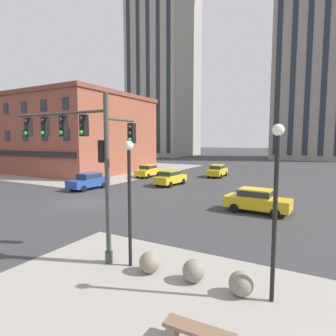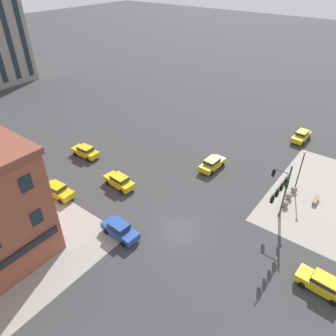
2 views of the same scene
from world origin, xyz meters
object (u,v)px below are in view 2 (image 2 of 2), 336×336
at_px(car_main_northbound_near, 302,135).
at_px(car_parked_curb, 120,229).
at_px(car_cross_eastbound, 323,283).
at_px(car_main_mid, 57,190).
at_px(car_cross_westbound, 119,181).
at_px(street_lamp_corner_near, 286,189).
at_px(bench_near_signal, 316,200).
at_px(bollard_sphere_curb_c, 294,190).
at_px(car_main_southbound_far, 85,151).
at_px(bollard_sphere_curb_a, 285,204).
at_px(traffic_signal_main, 281,189).
at_px(car_main_southbound_near, 212,163).
at_px(bollard_sphere_curb_b, 289,196).
at_px(street_lamp_mid_sidewalk, 301,166).

distance_m(car_main_northbound_near, car_parked_curb, 34.24).
bearing_deg(car_cross_eastbound, car_main_mid, 101.24).
bearing_deg(car_cross_westbound, street_lamp_corner_near, -66.30).
xyz_separation_m(bench_near_signal, car_main_northbound_near, (14.64, 6.59, 0.59)).
relative_size(bollard_sphere_curb_c, car_cross_westbound, 0.18).
bearing_deg(car_main_southbound_far, car_parked_curb, -118.65).
bearing_deg(bollard_sphere_curb_a, car_parked_curb, 140.94).
relative_size(traffic_signal_main, car_main_southbound_near, 1.54).
xyz_separation_m(bench_near_signal, street_lamp_corner_near, (-4.15, 2.83, 2.87)).
relative_size(bench_near_signal, car_main_northbound_near, 0.40).
distance_m(car_main_northbound_near, car_main_mid, 38.36).
relative_size(bollard_sphere_curb_c, car_main_southbound_near, 0.18).
distance_m(bollard_sphere_curb_b, car_cross_eastbound, 12.94).
bearing_deg(car_main_northbound_near, car_main_southbound_far, 135.55).
xyz_separation_m(bollard_sphere_curb_b, street_lamp_corner_near, (-2.75, -0.06, 2.79)).
relative_size(car_cross_eastbound, car_main_mid, 1.00).
relative_size(traffic_signal_main, car_cross_westbound, 1.54).
xyz_separation_m(bench_near_signal, car_main_southbound_far, (-10.00, 30.75, 0.59)).
bearing_deg(traffic_signal_main, bollard_sphere_curb_a, -1.44).
xyz_separation_m(car_main_northbound_near, car_cross_westbound, (-26.93, 14.80, 0.00)).
xyz_separation_m(car_main_northbound_near, car_main_southbound_far, (-24.64, 24.16, 0.00)).
height_order(street_lamp_corner_near, car_cross_eastbound, street_lamp_corner_near).
relative_size(bollard_sphere_curb_b, car_cross_westbound, 0.18).
distance_m(bollard_sphere_curb_b, street_lamp_mid_sidewalk, 4.06).
bearing_deg(car_main_mid, bench_near_signal, -54.94).
xyz_separation_m(car_cross_eastbound, car_main_mid, (-5.99, 30.12, 0.00)).
relative_size(street_lamp_mid_sidewalk, car_parked_curb, 1.24).
xyz_separation_m(car_cross_eastbound, car_cross_westbound, (0.08, 25.35, 0.00)).
distance_m(bollard_sphere_curb_c, car_main_mid, 29.91).
height_order(bollard_sphere_curb_a, car_main_southbound_near, car_main_southbound_near).
bearing_deg(car_main_mid, car_main_southbound_near, -35.89).
relative_size(car_main_northbound_near, car_cross_eastbound, 1.00).
bearing_deg(car_main_southbound_far, street_lamp_mid_sidewalk, -67.95).
relative_size(bollard_sphere_curb_b, car_cross_eastbound, 0.18).
bearing_deg(bench_near_signal, car_main_southbound_far, 108.01).
bearing_deg(street_lamp_mid_sidewalk, car_cross_westbound, 126.32).
bearing_deg(car_main_southbound_far, car_cross_westbound, -103.77).
relative_size(bench_near_signal, street_lamp_corner_near, 0.36).
bearing_deg(car_main_southbound_far, car_main_mid, -151.22).
distance_m(car_main_southbound_near, car_main_southbound_far, 18.93).
xyz_separation_m(bollard_sphere_curb_a, bollard_sphere_curb_c, (3.48, 0.09, 0.00)).
distance_m(bollard_sphere_curb_a, car_main_southbound_near, 11.32).
xyz_separation_m(bollard_sphere_curb_a, car_parked_curb, (-15.36, 12.46, 0.51)).
bearing_deg(bollard_sphere_curb_c, car_main_southbound_far, 110.28).
height_order(bollard_sphere_curb_b, car_cross_westbound, car_cross_westbound).
xyz_separation_m(car_main_northbound_near, car_cross_eastbound, (-27.01, -10.54, 0.00)).
bearing_deg(car_main_southbound_near, bollard_sphere_curb_b, -89.98).
xyz_separation_m(bollard_sphere_curb_c, car_main_southbound_far, (-10.33, 27.94, 0.51)).
distance_m(bollard_sphere_curb_a, car_main_mid, 27.95).
xyz_separation_m(street_lamp_mid_sidewalk, car_cross_eastbound, (-13.64, -6.90, -2.56)).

